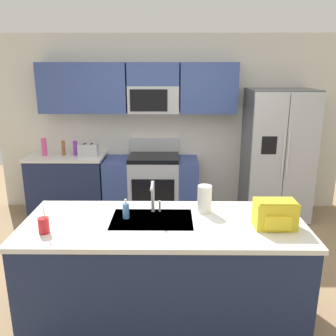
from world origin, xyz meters
The scene contains 15 objects.
ground_plane centered at (0.00, 0.00, 0.00)m, with size 9.00×9.00×0.00m, color #997A56.
kitchen_wall_unit centered at (-0.14, 2.08, 1.47)m, with size 5.20×0.43×2.60m.
back_counter centered at (-1.51, 1.80, 0.45)m, with size 1.11×0.63×0.90m.
range_oven centered at (-0.27, 1.80, 0.44)m, with size 1.36×0.61×1.10m.
refrigerator centered at (1.53, 1.73, 0.93)m, with size 0.90×0.76×1.85m.
island_counter centered at (-0.04, -0.50, 0.45)m, with size 2.33×0.94×0.90m.
toaster centered at (-1.17, 1.75, 0.99)m, with size 0.28×0.16×0.18m.
pepper_mill centered at (-1.54, 1.80, 1.01)m, with size 0.05×0.05×0.21m, color brown.
bottle_pink centered at (-1.81, 1.78, 1.03)m, with size 0.08×0.08×0.26m, color #EA4C93.
bottle_purple centered at (-1.37, 1.81, 1.00)m, with size 0.06×0.06×0.21m, color purple.
sink_faucet centered at (-0.13, -0.31, 1.07)m, with size 0.09×0.21×0.28m.
drink_cup_red centered at (-0.95, -0.72, 0.96)m, with size 0.08×0.08×0.24m.
soap_dispenser centered at (-0.36, -0.43, 0.97)m, with size 0.06×0.06×0.17m.
paper_towel_roll centered at (0.32, -0.28, 1.02)m, with size 0.12×0.12×0.24m, color white.
backpack centered at (0.85, -0.60, 1.02)m, with size 0.32×0.22×0.23m.
Camera 1 is at (0.02, -3.20, 2.13)m, focal length 37.92 mm.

